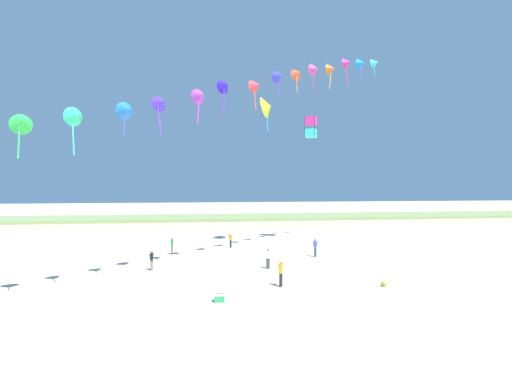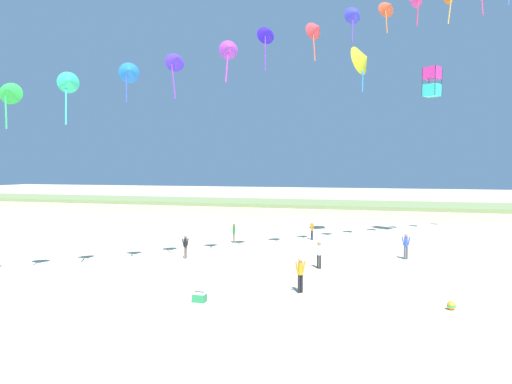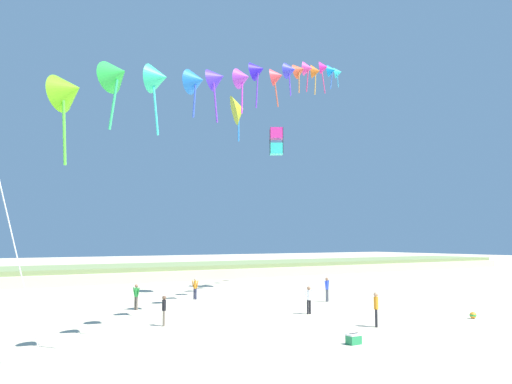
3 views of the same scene
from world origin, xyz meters
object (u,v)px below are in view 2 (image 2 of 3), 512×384
large_kite_low_lead (363,59)px  large_kite_mid_trail (432,82)px  person_far_right (300,272)px  person_far_center (312,229)px  person_near_right (319,253)px  beach_ball (451,306)px  person_mid_center (185,245)px  person_far_left (406,245)px  person_near_left (234,232)px  beach_cooler (199,297)px

large_kite_low_lead → large_kite_mid_trail: large_kite_low_lead is taller
person_far_right → person_far_center: size_ratio=1.11×
person_near_right → beach_ball: 8.95m
person_near_right → large_kite_mid_trail: size_ratio=0.69×
person_mid_center → person_far_left: (13.72, 3.68, 0.10)m
person_near_left → person_far_left: (12.67, -2.97, 0.06)m
person_mid_center → large_kite_mid_trail: bearing=38.8°
person_near_left → large_kite_mid_trail: size_ratio=0.67×
large_kite_mid_trail → person_far_left: bearing=-103.4°
person_mid_center → large_kite_mid_trail: 23.64m
person_mid_center → person_far_center: (6.68, 9.90, 0.02)m
large_kite_low_lead → beach_cooler: (-5.91, -18.93, -14.22)m
large_kite_low_lead → person_near_right: bearing=-99.5°
person_far_right → person_far_center: (-1.94, 15.87, -0.10)m
person_near_right → person_far_center: size_ratio=1.04×
person_near_left → person_mid_center: (-1.05, -6.65, -0.04)m
person_far_left → large_kite_mid_trail: size_ratio=0.72×
person_near_left → person_far_left: bearing=-13.2°
beach_ball → large_kite_low_lead: bearing=104.9°
person_mid_center → beach_cooler: bearing=-61.7°
large_kite_mid_trail → beach_cooler: (-11.26, -21.40, -12.61)m
person_far_left → person_far_right: size_ratio=0.98×
person_near_right → large_kite_low_lead: (1.81, 10.87, 13.52)m
person_far_right → beach_cooler: 4.85m
person_mid_center → person_far_left: size_ratio=0.90×
person_near_right → person_far_center: person_near_right is taller
person_mid_center → person_far_center: person_far_center is taller
person_far_left → person_mid_center: bearing=-165.0°
person_far_left → beach_cooler: bearing=-126.5°
large_kite_mid_trail → beach_cooler: 27.27m
person_mid_center → beach_cooler: 9.80m
person_far_left → large_kite_low_lead: large_kite_low_lead is taller
person_near_right → beach_cooler: 9.07m
beach_ball → person_far_right: bearing=172.8°
person_mid_center → person_near_left: bearing=81.0°
person_far_right → large_kite_low_lead: 21.21m
person_far_left → beach_cooler: 15.31m
large_kite_mid_trail → person_far_center: bearing=-162.6°
person_far_center → large_kite_mid_trail: size_ratio=0.66×
person_far_left → person_far_center: person_far_left is taller
person_mid_center → person_far_center: 11.95m
person_far_center → beach_cooler: size_ratio=2.65×
person_far_center → beach_ball: person_far_center is taller
person_far_right → beach_cooler: person_far_right is taller
person_near_right → person_near_left: bearing=136.8°
person_near_left → beach_ball: bearing=-43.7°
person_near_left → person_far_left: size_ratio=0.94×
person_near_left → large_kite_mid_trail: bearing=22.5°
person_far_right → person_far_center: bearing=97.0°
person_near_right → person_mid_center: bearing=176.4°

